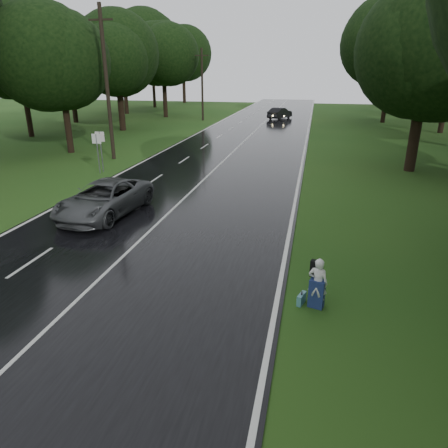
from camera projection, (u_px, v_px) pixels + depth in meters
The scene contains 17 objects.
ground at pixel (77, 302), 12.07m from camera, with size 160.00×160.00×0.00m, color #254815.
road at pixel (223, 162), 30.34m from camera, with size 12.00×140.00×0.04m, color black.
lane_center at pixel (223, 162), 30.33m from camera, with size 0.12×140.00×0.01m, color silver.
grey_car at pixel (104, 199), 19.00m from camera, with size 2.58×5.60×1.56m, color #444748.
far_car at pixel (280, 113), 56.78m from camera, with size 1.60×4.58×1.51m, color black.
hitchhiker at pixel (317, 285), 11.60m from camera, with size 0.64×0.60×1.53m.
suitcase at pixel (301, 299), 11.93m from camera, with size 0.13×0.46×0.32m, color teal.
utility_pole_mid at pixel (114, 159), 31.53m from camera, with size 1.80×0.28×10.77m, color black, non-canonical shape.
utility_pole_far at pixel (203, 120), 55.62m from camera, with size 1.80×0.28×9.10m, color black, non-canonical shape.
road_sign_a at pixel (100, 173), 27.06m from camera, with size 0.62×0.10×2.59m, color white, non-canonical shape.
road_sign_b at pixel (104, 172), 27.49m from camera, with size 0.64×0.10×2.67m, color white, non-canonical shape.
tree_left_d at pixel (71, 152), 33.98m from camera, with size 8.23×8.23×12.86m, color black, non-canonical shape.
tree_left_e at pixel (123, 130), 46.48m from camera, with size 8.94×8.94×13.96m, color black, non-canonical shape.
tree_left_f at pixel (166, 117), 59.49m from camera, with size 10.07×10.07×15.73m, color black, non-canonical shape.
tree_right_d at pixel (409, 171), 27.81m from camera, with size 8.46×8.46×13.22m, color black, non-canonical shape.
tree_right_e at pixel (412, 139), 40.46m from camera, with size 8.32×8.32×13.00m, color black, non-canonical shape.
tree_right_f at pixel (382, 123), 53.28m from camera, with size 10.63×10.63×16.61m, color black, non-canonical shape.
Camera 1 is at (6.51, -9.30, 6.43)m, focal length 32.69 mm.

